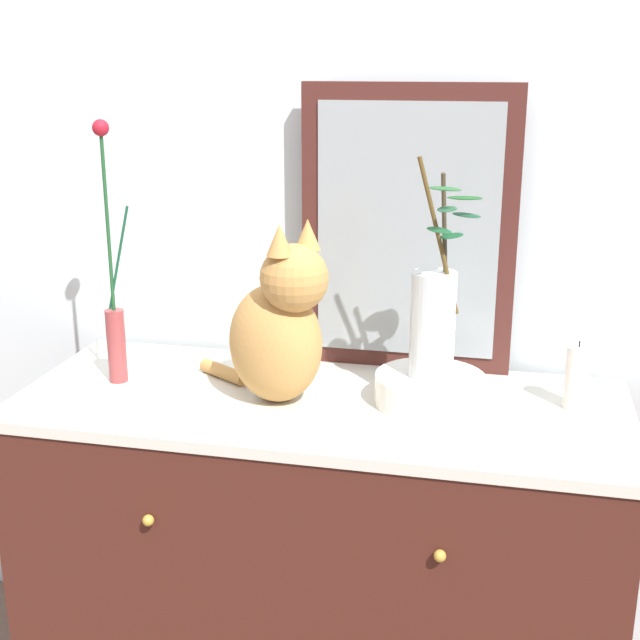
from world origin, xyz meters
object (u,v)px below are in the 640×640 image
(vase_glass_clear, at_px, (433,319))
(mirror_leaning, at_px, (408,231))
(sideboard, at_px, (320,562))
(candle_pillar, at_px, (576,378))
(vase_slim_green, at_px, (114,312))
(cat_sitting, at_px, (279,327))
(bowl_porcelain, at_px, (430,390))

(vase_glass_clear, bearing_deg, mirror_leaning, 111.07)
(sideboard, relative_size, candle_pillar, 8.89)
(vase_glass_clear, relative_size, candle_pillar, 3.12)
(vase_slim_green, bearing_deg, candle_pillar, 3.61)
(cat_sitting, bearing_deg, vase_slim_green, 175.14)
(sideboard, bearing_deg, candle_pillar, 7.35)
(mirror_leaning, bearing_deg, cat_sitting, -130.27)
(sideboard, height_order, cat_sitting, cat_sitting)
(vase_slim_green, height_order, bowl_porcelain, vase_slim_green)
(vase_slim_green, distance_m, bowl_porcelain, 0.72)
(cat_sitting, distance_m, vase_slim_green, 0.39)
(vase_slim_green, relative_size, candle_pillar, 3.95)
(vase_glass_clear, xyz_separation_m, candle_pillar, (0.30, 0.05, -0.12))
(cat_sitting, xyz_separation_m, vase_slim_green, (-0.39, 0.03, -0.00))
(bowl_porcelain, xyz_separation_m, vase_glass_clear, (0.00, -0.00, 0.16))
(sideboard, bearing_deg, vase_glass_clear, 5.65)
(sideboard, bearing_deg, cat_sitting, -161.14)
(vase_slim_green, bearing_deg, bowl_porcelain, 1.63)
(cat_sitting, relative_size, candle_pillar, 2.68)
(cat_sitting, distance_m, bowl_porcelain, 0.35)
(sideboard, relative_size, vase_glass_clear, 2.85)
(sideboard, bearing_deg, vase_slim_green, 179.35)
(bowl_porcelain, bearing_deg, mirror_leaning, 110.87)
(vase_slim_green, bearing_deg, sideboard, -0.65)
(vase_slim_green, height_order, candle_pillar, vase_slim_green)
(sideboard, relative_size, vase_slim_green, 2.25)
(cat_sitting, xyz_separation_m, vase_glass_clear, (0.32, 0.05, 0.03))
(sideboard, height_order, vase_slim_green, vase_slim_green)
(vase_glass_clear, bearing_deg, cat_sitting, -170.83)
(bowl_porcelain, bearing_deg, vase_glass_clear, -51.58)
(candle_pillar, bearing_deg, vase_slim_green, -176.39)
(cat_sitting, distance_m, candle_pillar, 0.63)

